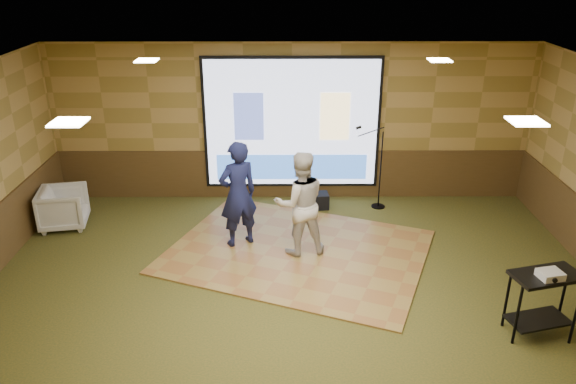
{
  "coord_description": "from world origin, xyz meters",
  "views": [
    {
      "loc": [
        -0.12,
        -6.71,
        4.48
      ],
      "look_at": [
        -0.09,
        0.67,
        1.3
      ],
      "focal_mm": 35.0,
      "sensor_mm": 36.0,
      "label": 1
    }
  ],
  "objects_px": {
    "dance_floor": "(297,251)",
    "mic_stand": "(377,183)",
    "player_left": "(238,194)",
    "projector": "(550,275)",
    "projector_screen": "(292,125)",
    "av_table": "(543,294)",
    "player_right": "(300,204)",
    "banquet_chair": "(64,208)",
    "duffel_bag": "(316,201)"
  },
  "relations": [
    {
      "from": "dance_floor",
      "to": "mic_stand",
      "type": "height_order",
      "value": "mic_stand"
    },
    {
      "from": "player_left",
      "to": "projector",
      "type": "relative_size",
      "value": 6.49
    },
    {
      "from": "projector_screen",
      "to": "mic_stand",
      "type": "relative_size",
      "value": 2.07
    },
    {
      "from": "player_left",
      "to": "av_table",
      "type": "relative_size",
      "value": 1.99
    },
    {
      "from": "projector_screen",
      "to": "player_left",
      "type": "height_order",
      "value": "projector_screen"
    },
    {
      "from": "player_right",
      "to": "mic_stand",
      "type": "height_order",
      "value": "player_right"
    },
    {
      "from": "projector",
      "to": "mic_stand",
      "type": "relative_size",
      "value": 0.17
    },
    {
      "from": "projector_screen",
      "to": "projector",
      "type": "xyz_separation_m",
      "value": [
        3.03,
        -4.41,
        -0.54
      ]
    },
    {
      "from": "projector_screen",
      "to": "dance_floor",
      "type": "xyz_separation_m",
      "value": [
        0.07,
        -2.2,
        -1.46
      ]
    },
    {
      "from": "projector_screen",
      "to": "av_table",
      "type": "xyz_separation_m",
      "value": [
        3.05,
        -4.33,
        -0.87
      ]
    },
    {
      "from": "dance_floor",
      "to": "projector",
      "type": "xyz_separation_m",
      "value": [
        2.97,
        -2.21,
        0.92
      ]
    },
    {
      "from": "banquet_chair",
      "to": "duffel_bag",
      "type": "height_order",
      "value": "banquet_chair"
    },
    {
      "from": "dance_floor",
      "to": "projector",
      "type": "relative_size",
      "value": 14.55
    },
    {
      "from": "player_right",
      "to": "banquet_chair",
      "type": "bearing_deg",
      "value": -25.16
    },
    {
      "from": "projector_screen",
      "to": "banquet_chair",
      "type": "xyz_separation_m",
      "value": [
        -4.0,
        -1.24,
        -1.12
      ]
    },
    {
      "from": "dance_floor",
      "to": "mic_stand",
      "type": "bearing_deg",
      "value": 48.96
    },
    {
      "from": "projector_screen",
      "to": "player_left",
      "type": "bearing_deg",
      "value": -114.38
    },
    {
      "from": "mic_stand",
      "to": "duffel_bag",
      "type": "relative_size",
      "value": 3.5
    },
    {
      "from": "dance_floor",
      "to": "player_right",
      "type": "bearing_deg",
      "value": -31.91
    },
    {
      "from": "av_table",
      "to": "projector",
      "type": "height_order",
      "value": "projector"
    },
    {
      "from": "projector_screen",
      "to": "banquet_chair",
      "type": "height_order",
      "value": "projector_screen"
    },
    {
      "from": "player_right",
      "to": "duffel_bag",
      "type": "relative_size",
      "value": 3.68
    },
    {
      "from": "dance_floor",
      "to": "projector",
      "type": "bearing_deg",
      "value": -36.71
    },
    {
      "from": "projector",
      "to": "projector_screen",
      "type": "bearing_deg",
      "value": 112.73
    },
    {
      "from": "projector_screen",
      "to": "projector",
      "type": "height_order",
      "value": "projector_screen"
    },
    {
      "from": "player_left",
      "to": "player_right",
      "type": "relative_size",
      "value": 1.04
    },
    {
      "from": "player_right",
      "to": "player_left",
      "type": "bearing_deg",
      "value": -27.85
    },
    {
      "from": "mic_stand",
      "to": "banquet_chair",
      "type": "relative_size",
      "value": 2.06
    },
    {
      "from": "av_table",
      "to": "duffel_bag",
      "type": "height_order",
      "value": "av_table"
    },
    {
      "from": "duffel_bag",
      "to": "projector",
      "type": "bearing_deg",
      "value": -56.71
    },
    {
      "from": "projector_screen",
      "to": "av_table",
      "type": "bearing_deg",
      "value": -54.86
    },
    {
      "from": "av_table",
      "to": "mic_stand",
      "type": "height_order",
      "value": "mic_stand"
    },
    {
      "from": "dance_floor",
      "to": "banquet_chair",
      "type": "xyz_separation_m",
      "value": [
        -4.07,
        0.96,
        0.34
      ]
    },
    {
      "from": "projector_screen",
      "to": "mic_stand",
      "type": "distance_m",
      "value": 1.92
    },
    {
      "from": "mic_stand",
      "to": "duffel_bag",
      "type": "distance_m",
      "value": 1.18
    },
    {
      "from": "player_left",
      "to": "banquet_chair",
      "type": "relative_size",
      "value": 2.26
    },
    {
      "from": "dance_floor",
      "to": "banquet_chair",
      "type": "distance_m",
      "value": 4.19
    },
    {
      "from": "player_right",
      "to": "mic_stand",
      "type": "relative_size",
      "value": 1.05
    },
    {
      "from": "dance_floor",
      "to": "av_table",
      "type": "distance_m",
      "value": 3.71
    },
    {
      "from": "player_right",
      "to": "av_table",
      "type": "xyz_separation_m",
      "value": [
        2.94,
        -2.1,
        -0.27
      ]
    },
    {
      "from": "player_right",
      "to": "mic_stand",
      "type": "distance_m",
      "value": 2.34
    },
    {
      "from": "projector",
      "to": "dance_floor",
      "type": "bearing_deg",
      "value": 131.52
    },
    {
      "from": "player_left",
      "to": "av_table",
      "type": "bearing_deg",
      "value": 120.18
    },
    {
      "from": "player_left",
      "to": "banquet_chair",
      "type": "height_order",
      "value": "player_left"
    },
    {
      "from": "banquet_chair",
      "to": "duffel_bag",
      "type": "relative_size",
      "value": 1.7
    },
    {
      "from": "player_right",
      "to": "projector",
      "type": "relative_size",
      "value": 6.23
    },
    {
      "from": "projector_screen",
      "to": "dance_floor",
      "type": "relative_size",
      "value": 0.84
    },
    {
      "from": "mic_stand",
      "to": "duffel_bag",
      "type": "xyz_separation_m",
      "value": [
        -1.13,
        -0.03,
        -0.35
      ]
    },
    {
      "from": "dance_floor",
      "to": "player_left",
      "type": "relative_size",
      "value": 2.24
    },
    {
      "from": "av_table",
      "to": "duffel_bag",
      "type": "distance_m",
      "value": 4.65
    }
  ]
}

